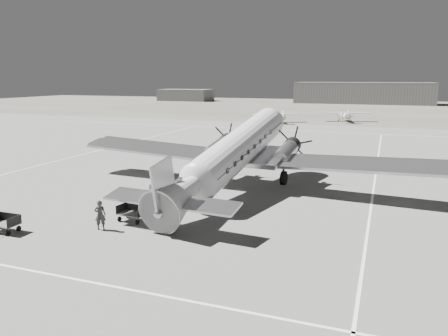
# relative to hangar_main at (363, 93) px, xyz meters

# --- Properties ---
(ground) EXTENTS (260.00, 260.00, 0.00)m
(ground) POSITION_rel_hangar_main_xyz_m (-5.00, -120.00, -3.30)
(ground) COLOR slate
(ground) RESTS_ON ground
(taxi_line_near) EXTENTS (60.00, 0.15, 0.01)m
(taxi_line_near) POSITION_rel_hangar_main_xyz_m (-5.00, -134.00, -3.29)
(taxi_line_near) COLOR white
(taxi_line_near) RESTS_ON ground
(taxi_line_right) EXTENTS (0.15, 80.00, 0.01)m
(taxi_line_right) POSITION_rel_hangar_main_xyz_m (7.00, -120.00, -3.29)
(taxi_line_right) COLOR white
(taxi_line_right) RESTS_ON ground
(taxi_line_left) EXTENTS (0.15, 60.00, 0.01)m
(taxi_line_left) POSITION_rel_hangar_main_xyz_m (-23.00, -110.00, -3.29)
(taxi_line_left) COLOR white
(taxi_line_left) RESTS_ON ground
(taxi_line_horizon) EXTENTS (90.00, 0.15, 0.01)m
(taxi_line_horizon) POSITION_rel_hangar_main_xyz_m (-5.00, -80.00, -3.29)
(taxi_line_horizon) COLOR white
(taxi_line_horizon) RESTS_ON ground
(grass_infield) EXTENTS (260.00, 90.00, 0.01)m
(grass_infield) POSITION_rel_hangar_main_xyz_m (-5.00, -25.00, -3.30)
(grass_infield) COLOR #696658
(grass_infield) RESTS_ON ground
(hangar_main) EXTENTS (42.00, 14.00, 6.60)m
(hangar_main) POSITION_rel_hangar_main_xyz_m (0.00, 0.00, 0.00)
(hangar_main) COLOR slate
(hangar_main) RESTS_ON ground
(shed_secondary) EXTENTS (18.00, 10.00, 4.00)m
(shed_secondary) POSITION_rel_hangar_main_xyz_m (-60.00, -5.00, -1.30)
(shed_secondary) COLOR #575757
(shed_secondary) RESTS_ON ground
(dc3_airliner) EXTENTS (30.53, 22.35, 5.53)m
(dc3_airliner) POSITION_rel_hangar_main_xyz_m (-2.49, -118.60, -0.53)
(dc3_airliner) COLOR #ADADAF
(dc3_airliner) RESTS_ON ground
(light_plane_left) EXTENTS (11.54, 10.92, 1.88)m
(light_plane_left) POSITION_rel_hangar_main_xyz_m (-11.32, -68.63, -2.36)
(light_plane_left) COLOR silver
(light_plane_left) RESTS_ON ground
(light_plane_right) EXTENTS (11.16, 9.85, 1.98)m
(light_plane_right) POSITION_rel_hangar_main_xyz_m (0.21, -62.48, -2.31)
(light_plane_right) COLOR silver
(light_plane_right) RESTS_ON ground
(baggage_cart_near) EXTENTS (1.81, 1.37, 0.95)m
(baggage_cart_near) POSITION_rel_hangar_main_xyz_m (-5.87, -126.75, -2.82)
(baggage_cart_near) COLOR #575757
(baggage_cart_near) RESTS_ON ground
(baggage_cart_far) EXTENTS (1.66, 1.17, 0.94)m
(baggage_cart_far) POSITION_rel_hangar_main_xyz_m (-11.40, -130.69, -2.83)
(baggage_cart_far) COLOR #575757
(baggage_cart_far) RESTS_ON ground
(ground_crew) EXTENTS (0.72, 0.62, 1.67)m
(ground_crew) POSITION_rel_hangar_main_xyz_m (-6.74, -128.56, -2.47)
(ground_crew) COLOR #2B2B2B
(ground_crew) RESTS_ON ground
(ramp_agent) EXTENTS (0.81, 0.98, 1.83)m
(ramp_agent) POSITION_rel_hangar_main_xyz_m (-5.71, -124.64, -2.38)
(ramp_agent) COLOR silver
(ramp_agent) RESTS_ON ground
(passenger) EXTENTS (0.73, 0.96, 1.77)m
(passenger) POSITION_rel_hangar_main_xyz_m (-5.64, -123.79, -2.41)
(passenger) COLOR #ADADAB
(passenger) RESTS_ON ground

